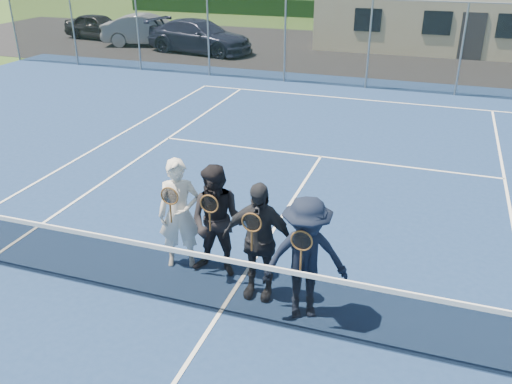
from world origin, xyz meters
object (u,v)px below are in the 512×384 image
car_b (149,30)px  player_d (306,259)px  tennis_net (218,283)px  player_b (217,222)px  car_c (200,36)px  player_a (179,214)px  car_a (98,26)px  player_c (258,241)px

car_b → player_d: size_ratio=2.49×
tennis_net → player_b: (-0.40, 0.97, 0.38)m
car_c → player_b: bearing=-145.2°
tennis_net → player_d: player_d is taller
car_c → player_a: player_a is taller
car_b → player_d: (12.55, -18.25, 0.18)m
car_c → car_a: bearing=84.8°
player_a → player_c: size_ratio=1.00×
car_b → player_c: player_c is taller
player_c → player_a: bearing=165.0°
player_c → player_d: same height
car_c → player_b: (7.90, -16.77, 0.18)m
player_a → player_b: bearing=-4.3°
car_a → player_c: bearing=-132.3°
car_c → player_d: size_ratio=2.82×
player_b → player_d: size_ratio=1.00×
car_c → player_d: bearing=-142.0°
car_b → player_b: size_ratio=2.49×
player_a → car_a: bearing=126.9°
car_a → car_c: car_c is taller
player_b → car_a: bearing=128.1°
tennis_net → player_c: size_ratio=6.49×
player_b → player_d: same height
player_b → player_c: size_ratio=1.00×
tennis_net → player_b: size_ratio=6.49×
player_c → car_b: bearing=123.2°
car_a → tennis_net: 24.55m
player_a → player_d: 2.27m
car_a → player_d: player_d is taller
car_a → player_a: player_a is taller
car_b → car_c: size_ratio=0.88×
car_a → player_c: 24.27m
player_a → player_c: 1.47m
tennis_net → player_b: bearing=112.7°
tennis_net → car_a: bearing=127.5°
player_d → car_c: bearing=118.5°
car_b → player_a: size_ratio=2.49×
player_a → car_c: bearing=113.4°
player_b → car_c: bearing=115.2°
car_b → player_c: 21.52m
player_c → player_d: size_ratio=1.00×
car_c → player_a: (7.24, -16.72, 0.18)m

